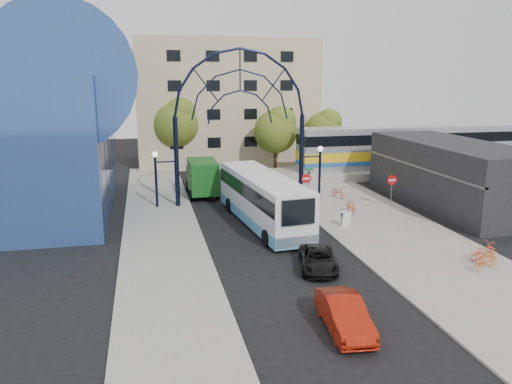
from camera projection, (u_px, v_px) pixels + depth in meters
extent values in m
plane|color=black|center=(291.00, 267.00, 26.71)|extent=(120.00, 120.00, 0.00)
cube|color=gray|center=(392.00, 233.00, 32.21)|extent=(8.00, 56.00, 0.12)
cube|color=gray|center=(163.00, 239.00, 31.01)|extent=(5.00, 50.00, 0.12)
cylinder|color=black|center=(177.00, 163.00, 38.16)|extent=(0.36, 0.36, 7.00)
cylinder|color=black|center=(301.00, 158.00, 40.29)|extent=(0.36, 0.36, 7.00)
cylinder|color=black|center=(156.00, 183.00, 38.15)|extent=(0.20, 0.20, 4.00)
cylinder|color=black|center=(320.00, 175.00, 40.97)|extent=(0.20, 0.20, 4.00)
sphere|color=white|center=(155.00, 154.00, 37.66)|extent=(0.44, 0.44, 0.44)
sphere|color=white|center=(320.00, 149.00, 40.47)|extent=(0.44, 0.44, 0.44)
cylinder|color=slate|center=(306.00, 191.00, 38.86)|extent=(0.06, 0.06, 2.20)
cylinder|color=red|center=(306.00, 179.00, 38.64)|extent=(0.80, 0.04, 0.80)
cube|color=white|center=(307.00, 179.00, 38.61)|extent=(0.55, 0.02, 0.12)
cylinder|color=slate|center=(391.00, 193.00, 38.29)|extent=(0.06, 0.06, 2.20)
cylinder|color=red|center=(392.00, 180.00, 38.06)|extent=(0.76, 0.04, 0.76)
cube|color=white|center=(392.00, 180.00, 38.03)|extent=(0.55, 0.02, 0.12)
cylinder|color=slate|center=(309.00, 185.00, 39.45)|extent=(0.05, 0.05, 2.80)
cube|color=#146626|center=(309.00, 169.00, 39.16)|extent=(0.70, 0.03, 0.18)
cube|color=#146626|center=(309.00, 172.00, 39.21)|extent=(0.03, 0.70, 0.18)
cube|color=white|center=(347.00, 220.00, 33.28)|extent=(0.55, 0.26, 0.99)
cube|color=white|center=(344.00, 218.00, 33.61)|extent=(0.55, 0.26, 0.99)
cube|color=#1E59A5|center=(346.00, 214.00, 33.37)|extent=(0.55, 0.42, 0.14)
cube|color=#2F4E92|center=(8.00, 146.00, 36.21)|extent=(14.00, 18.00, 10.00)
cylinder|color=#2F4E92|center=(75.00, 76.00, 36.14)|extent=(9.00, 16.00, 9.00)
cube|color=black|center=(451.00, 174.00, 39.06)|extent=(6.00, 16.00, 5.00)
cube|color=#C9AF8B|center=(223.00, 102.00, 58.81)|extent=(20.00, 12.00, 14.00)
cube|color=gray|center=(415.00, 170.00, 51.79)|extent=(32.00, 5.00, 0.80)
cube|color=#B7B7BC|center=(417.00, 147.00, 51.23)|extent=(25.00, 3.00, 4.20)
cube|color=gold|center=(416.00, 152.00, 51.36)|extent=(25.10, 3.05, 0.90)
cube|color=black|center=(418.00, 137.00, 51.00)|extent=(25.05, 3.05, 1.00)
cube|color=#1E59A5|center=(416.00, 159.00, 51.52)|extent=(25.10, 3.05, 0.35)
cylinder|color=#382314|center=(275.00, 161.00, 52.41)|extent=(0.36, 0.36, 2.52)
sphere|color=#395F19|center=(275.00, 132.00, 51.72)|extent=(4.48, 4.48, 4.48)
sphere|color=#395F19|center=(281.00, 121.00, 51.28)|extent=(3.08, 3.08, 3.08)
cylinder|color=#382314|center=(177.00, 157.00, 54.04)|extent=(0.36, 0.36, 2.88)
sphere|color=#395F19|center=(175.00, 124.00, 53.24)|extent=(5.12, 5.12, 5.12)
sphere|color=#395F19|center=(180.00, 112.00, 52.77)|extent=(3.52, 3.52, 3.52)
cylinder|color=#382314|center=(323.00, 157.00, 55.61)|extent=(0.36, 0.36, 2.34)
sphere|color=#395F19|center=(323.00, 131.00, 54.97)|extent=(4.16, 4.16, 4.16)
sphere|color=#395F19|center=(329.00, 122.00, 54.55)|extent=(2.86, 2.86, 2.86)
cube|color=white|center=(263.00, 198.00, 34.12)|extent=(3.93, 12.44, 3.08)
cube|color=#5EA5D1|center=(262.00, 215.00, 34.40)|extent=(3.96, 12.44, 0.74)
cube|color=black|center=(263.00, 188.00, 33.97)|extent=(3.96, 12.20, 0.96)
cube|color=black|center=(298.00, 212.00, 28.27)|extent=(2.01, 0.35, 1.49)
cube|color=black|center=(238.00, 182.00, 39.75)|extent=(2.55, 0.45, 1.70)
cylinder|color=black|center=(229.00, 205.00, 37.51)|extent=(0.40, 1.05, 1.02)
cylinder|color=black|center=(263.00, 202.00, 38.33)|extent=(0.40, 1.05, 1.02)
cylinder|color=black|center=(266.00, 238.00, 29.83)|extent=(0.40, 1.05, 1.02)
cylinder|color=black|center=(307.00, 234.00, 30.65)|extent=(0.40, 1.05, 1.02)
cube|color=black|center=(199.00, 178.00, 44.67)|extent=(2.16, 2.26, 2.07)
cube|color=black|center=(198.00, 171.00, 45.64)|extent=(1.88, 0.10, 0.94)
cube|color=#16551A|center=(203.00, 176.00, 41.82)|extent=(2.26, 4.32, 2.63)
cylinder|color=black|center=(188.00, 186.00, 44.31)|extent=(0.25, 0.90, 0.90)
cylinder|color=black|center=(212.00, 185.00, 44.76)|extent=(0.25, 0.90, 0.90)
cylinder|color=black|center=(192.00, 195.00, 40.82)|extent=(0.25, 0.90, 0.90)
cylinder|color=black|center=(218.00, 194.00, 41.28)|extent=(0.25, 0.90, 0.90)
imported|color=black|center=(318.00, 259.00, 26.26)|extent=(2.76, 4.34, 1.12)
imported|color=#9A1909|center=(344.00, 314.00, 19.93)|extent=(1.78, 4.25, 1.37)
imported|color=#D3442A|center=(338.00, 192.00, 41.31)|extent=(0.98, 1.94, 0.97)
imported|color=#EA552E|center=(351.00, 206.00, 36.79)|extent=(0.52, 1.73, 1.04)
imported|color=#CB4828|center=(485.00, 256.00, 26.82)|extent=(1.69, 0.95, 0.84)
imported|color=orange|center=(487.00, 260.00, 25.85)|extent=(1.85, 1.08, 1.07)
imported|color=#E04F2C|center=(482.00, 251.00, 27.39)|extent=(1.97, 1.14, 0.98)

